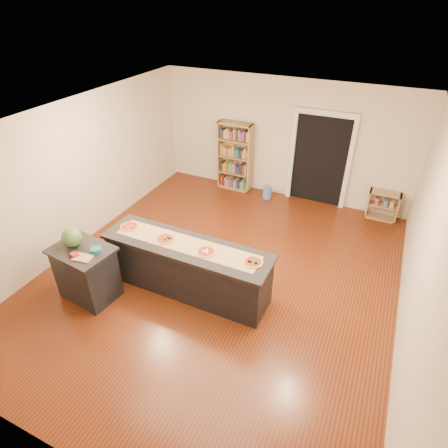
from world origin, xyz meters
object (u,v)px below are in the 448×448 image
at_px(bookshelf, 235,157).
at_px(waste_bin, 267,192).
at_px(side_counter, 87,272).
at_px(kitchen_island, 188,268).
at_px(watermelon, 72,237).
at_px(low_shelf, 383,205).

height_order(bookshelf, waste_bin, bookshelf).
xyz_separation_m(side_counter, waste_bin, (1.57, 4.48, -0.33)).
relative_size(kitchen_island, waste_bin, 9.18).
xyz_separation_m(kitchen_island, watermelon, (-1.61, -0.78, 0.64)).
xyz_separation_m(kitchen_island, waste_bin, (0.14, 3.67, -0.32)).
xyz_separation_m(low_shelf, watermelon, (-4.38, -4.62, 0.79)).
height_order(kitchen_island, bookshelf, bookshelf).
xyz_separation_m(kitchen_island, side_counter, (-1.43, -0.81, 0.01)).
distance_m(bookshelf, waste_bin, 1.19).
bearing_deg(kitchen_island, watermelon, -153.62).
height_order(side_counter, low_shelf, side_counter).
bearing_deg(low_shelf, bookshelf, -179.82).
relative_size(side_counter, bookshelf, 0.57).
height_order(low_shelf, waste_bin, low_shelf).
relative_size(low_shelf, watermelon, 2.11).
height_order(kitchen_island, low_shelf, kitchen_island).
bearing_deg(watermelon, low_shelf, 46.58).
height_order(bookshelf, watermelon, bookshelf).
bearing_deg(bookshelf, kitchen_island, -78.11).
xyz_separation_m(side_counter, bookshelf, (0.62, 4.65, 0.37)).
xyz_separation_m(low_shelf, waste_bin, (-2.63, -0.18, -0.17)).
xyz_separation_m(kitchen_island, bookshelf, (-0.81, 3.83, 0.38)).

